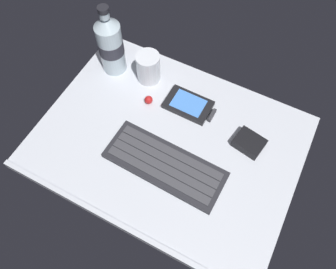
{
  "coord_description": "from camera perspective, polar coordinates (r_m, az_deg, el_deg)",
  "views": [
    {
      "loc": [
        17.65,
        -33.83,
        72.9
      ],
      "look_at": [
        0.0,
        0.0,
        3.0
      ],
      "focal_mm": 35.26,
      "sensor_mm": 36.0,
      "label": 1
    }
  ],
  "objects": [
    {
      "name": "ground_plane",
      "position": [
        0.83,
        -0.07,
        -1.44
      ],
      "size": [
        64.0,
        48.0,
        2.8
      ],
      "color": "silver"
    },
    {
      "name": "keyboard",
      "position": [
        0.79,
        -0.55,
        -5.21
      ],
      "size": [
        29.36,
        11.99,
        1.7
      ],
      "color": "#232328",
      "rests_on": "ground_plane"
    },
    {
      "name": "handheld_device",
      "position": [
        0.87,
        3.91,
        5.01
      ],
      "size": [
        12.88,
        7.78,
        1.5
      ],
      "color": "black",
      "rests_on": "ground_plane"
    },
    {
      "name": "juice_cup",
      "position": [
        0.9,
        -3.4,
        11.34
      ],
      "size": [
        6.4,
        6.4,
        8.5
      ],
      "color": "silver",
      "rests_on": "ground_plane"
    },
    {
      "name": "water_bottle",
      "position": [
        0.9,
        -9.91,
        15.1
      ],
      "size": [
        6.73,
        6.73,
        20.8
      ],
      "color": "silver",
      "rests_on": "ground_plane"
    },
    {
      "name": "charger_block",
      "position": [
        0.83,
        13.84,
        -1.42
      ],
      "size": [
        7.9,
        6.78,
        2.4
      ],
      "primitive_type": "cube",
      "rotation": [
        0.0,
        0.0,
        -0.18
      ],
      "color": "black",
      "rests_on": "ground_plane"
    },
    {
      "name": "trackball_mouse",
      "position": [
        0.87,
        -3.37,
        6.01
      ],
      "size": [
        2.2,
        2.2,
        2.2
      ],
      "primitive_type": "sphere",
      "color": "red",
      "rests_on": "ground_plane"
    }
  ]
}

